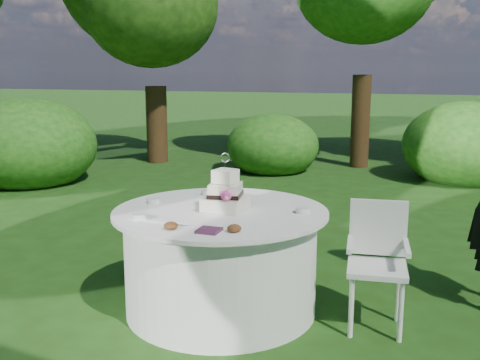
% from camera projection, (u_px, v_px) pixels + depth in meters
% --- Properties ---
extents(ground, '(80.00, 80.00, 0.00)m').
position_uv_depth(ground, '(221.00, 309.00, 4.21)').
color(ground, '#1C3A0F').
rests_on(ground, ground).
extents(napkins, '(0.14, 0.14, 0.02)m').
position_uv_depth(napkins, '(209.00, 230.00, 3.51)').
color(napkins, '#4B203F').
rests_on(napkins, table).
extents(feather_plume, '(0.48, 0.07, 0.01)m').
position_uv_depth(feather_plume, '(157.00, 221.00, 3.73)').
color(feather_plume, white).
rests_on(feather_plume, table).
extents(table, '(1.56, 1.56, 0.77)m').
position_uv_depth(table, '(221.00, 260.00, 4.14)').
color(table, silver).
rests_on(table, ground).
extents(cake, '(0.29, 0.31, 0.42)m').
position_uv_depth(cake, '(225.00, 195.00, 4.03)').
color(cake, beige).
rests_on(cake, table).
extents(chair, '(0.45, 0.44, 0.88)m').
position_uv_depth(chair, '(377.00, 255.00, 3.86)').
color(chair, silver).
rests_on(chair, ground).
extents(votives, '(1.24, 0.97, 0.04)m').
position_uv_depth(votives, '(201.00, 204.00, 4.14)').
color(votives, silver).
rests_on(votives, table).
extents(petal_cups, '(0.49, 0.17, 0.05)m').
position_uv_depth(petal_cups, '(202.00, 227.00, 3.53)').
color(petal_cups, '#562D16').
rests_on(petal_cups, table).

